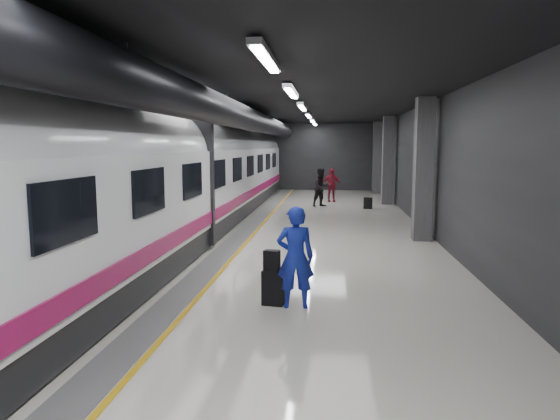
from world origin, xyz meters
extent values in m
plane|color=silver|center=(0.00, 0.00, 0.00)|extent=(40.00, 40.00, 0.00)
cube|color=black|center=(0.00, 0.00, 4.50)|extent=(10.00, 40.00, 0.02)
cube|color=#28282B|center=(0.00, 20.00, 2.25)|extent=(10.00, 0.02, 4.50)
cube|color=#28282B|center=(-5.00, 0.00, 2.25)|extent=(0.02, 40.00, 4.50)
cube|color=#28282B|center=(5.00, 0.00, 2.25)|extent=(0.02, 40.00, 4.50)
cube|color=slate|center=(-1.35, 0.00, 0.01)|extent=(0.65, 39.80, 0.01)
cube|color=gold|center=(-0.95, 0.00, 0.01)|extent=(0.10, 39.80, 0.01)
cylinder|color=black|center=(-1.30, 0.00, 3.95)|extent=(0.80, 38.00, 0.80)
cube|color=silver|center=(0.60, -6.00, 4.40)|extent=(0.22, 2.60, 0.10)
cube|color=silver|center=(0.60, -1.00, 4.40)|extent=(0.22, 2.60, 0.10)
cube|color=silver|center=(0.60, 4.00, 4.40)|extent=(0.22, 2.60, 0.10)
cube|color=silver|center=(0.60, 9.00, 4.40)|extent=(0.22, 2.60, 0.10)
cube|color=silver|center=(0.60, 14.00, 4.40)|extent=(0.22, 2.60, 0.10)
cube|color=silver|center=(0.60, 18.00, 4.40)|extent=(0.22, 2.60, 0.10)
cube|color=#515154|center=(4.55, 2.00, 2.25)|extent=(0.55, 0.55, 4.50)
cube|color=#515154|center=(4.55, 12.00, 2.25)|extent=(0.55, 0.55, 4.50)
cube|color=#515154|center=(4.55, 18.00, 2.25)|extent=(0.55, 0.55, 4.50)
cube|color=black|center=(-3.25, 0.00, 0.35)|extent=(2.80, 38.00, 0.60)
cube|color=white|center=(-3.25, 0.00, 1.75)|extent=(2.90, 38.00, 2.20)
cylinder|color=white|center=(-3.25, 0.00, 2.70)|extent=(2.80, 38.00, 2.80)
cube|color=#930D48|center=(-1.78, 0.00, 0.95)|extent=(0.04, 38.00, 0.35)
cube|color=black|center=(-3.25, 0.00, 2.00)|extent=(3.05, 0.25, 3.80)
cube|color=black|center=(-1.78, -8.00, 2.15)|extent=(0.05, 1.60, 0.85)
cube|color=black|center=(-1.78, -5.00, 2.15)|extent=(0.05, 1.60, 0.85)
cube|color=black|center=(-1.78, -2.00, 2.15)|extent=(0.05, 1.60, 0.85)
cube|color=black|center=(-1.78, 1.00, 2.15)|extent=(0.05, 1.60, 0.85)
cube|color=black|center=(-1.78, 4.00, 2.15)|extent=(0.05, 1.60, 0.85)
cube|color=black|center=(-1.78, 7.00, 2.15)|extent=(0.05, 1.60, 0.85)
cube|color=black|center=(-1.78, 10.00, 2.15)|extent=(0.05, 1.60, 0.85)
cube|color=black|center=(-1.78, 13.00, 2.15)|extent=(0.05, 1.60, 0.85)
cube|color=black|center=(-1.78, 16.00, 2.15)|extent=(0.05, 1.60, 0.85)
imported|color=#1E1CD3|center=(1.01, -5.12, 0.96)|extent=(0.74, 0.53, 1.91)
cube|color=black|center=(0.59, -5.01, 0.33)|extent=(0.44, 0.32, 0.66)
cube|color=black|center=(0.57, -5.04, 0.86)|extent=(0.33, 0.23, 0.39)
imported|color=black|center=(1.20, 10.62, 0.96)|extent=(1.18, 1.12, 1.93)
imported|color=maroon|center=(1.68, 12.79, 0.91)|extent=(1.11, 0.58, 1.82)
cube|color=black|center=(3.44, 9.93, 0.27)|extent=(0.43, 0.36, 0.54)
camera|label=1|loc=(1.65, -14.13, 3.00)|focal=32.00mm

